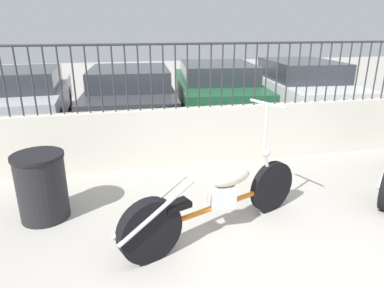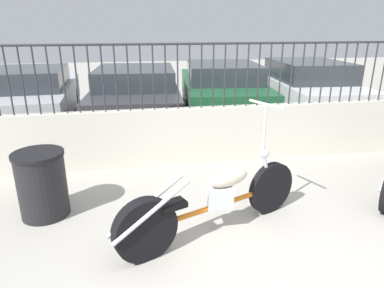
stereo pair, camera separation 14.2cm
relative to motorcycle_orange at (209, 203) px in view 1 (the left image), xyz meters
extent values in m
plane|color=#ADA89E|center=(0.47, -0.81, -0.39)|extent=(40.00, 40.00, 0.00)
cube|color=beige|center=(0.47, 2.09, 0.08)|extent=(10.03, 0.18, 0.94)
cylinder|color=#2D2D33|center=(-2.41, 2.09, 1.05)|extent=(0.02, 0.02, 1.00)
cylinder|color=#2D2D33|center=(-2.23, 2.09, 1.05)|extent=(0.02, 0.02, 1.00)
cylinder|color=#2D2D33|center=(-2.04, 2.09, 1.05)|extent=(0.02, 0.02, 1.00)
cylinder|color=#2D2D33|center=(-1.85, 2.09, 1.05)|extent=(0.02, 0.02, 1.00)
cylinder|color=#2D2D33|center=(-1.67, 2.09, 1.05)|extent=(0.02, 0.02, 1.00)
cylinder|color=#2D2D33|center=(-1.48, 2.09, 1.05)|extent=(0.02, 0.02, 1.00)
cylinder|color=#2D2D33|center=(-1.30, 2.09, 1.05)|extent=(0.02, 0.02, 1.00)
cylinder|color=#2D2D33|center=(-1.11, 2.09, 1.05)|extent=(0.02, 0.02, 1.00)
cylinder|color=#2D2D33|center=(-0.93, 2.09, 1.05)|extent=(0.02, 0.02, 1.00)
cylinder|color=#2D2D33|center=(-0.74, 2.09, 1.05)|extent=(0.02, 0.02, 1.00)
cylinder|color=#2D2D33|center=(-0.55, 2.09, 1.05)|extent=(0.02, 0.02, 1.00)
cylinder|color=#2D2D33|center=(-0.37, 2.09, 1.05)|extent=(0.02, 0.02, 1.00)
cylinder|color=#2D2D33|center=(-0.18, 2.09, 1.05)|extent=(0.02, 0.02, 1.00)
cylinder|color=#2D2D33|center=(0.00, 2.09, 1.05)|extent=(0.02, 0.02, 1.00)
cylinder|color=#2D2D33|center=(0.19, 2.09, 1.05)|extent=(0.02, 0.02, 1.00)
cylinder|color=#2D2D33|center=(0.37, 2.09, 1.05)|extent=(0.02, 0.02, 1.00)
cylinder|color=#2D2D33|center=(0.56, 2.09, 1.05)|extent=(0.02, 0.02, 1.00)
cylinder|color=#2D2D33|center=(0.75, 2.09, 1.05)|extent=(0.02, 0.02, 1.00)
cylinder|color=#2D2D33|center=(0.93, 2.09, 1.05)|extent=(0.02, 0.02, 1.00)
cylinder|color=#2D2D33|center=(1.12, 2.09, 1.05)|extent=(0.02, 0.02, 1.00)
cylinder|color=#2D2D33|center=(1.30, 2.09, 1.05)|extent=(0.02, 0.02, 1.00)
cylinder|color=#2D2D33|center=(1.49, 2.09, 1.05)|extent=(0.02, 0.02, 1.00)
cylinder|color=#2D2D33|center=(1.67, 2.09, 1.05)|extent=(0.02, 0.02, 1.00)
cylinder|color=#2D2D33|center=(1.86, 2.09, 1.05)|extent=(0.02, 0.02, 1.00)
cylinder|color=#2D2D33|center=(2.05, 2.09, 1.05)|extent=(0.02, 0.02, 1.00)
cylinder|color=#2D2D33|center=(2.23, 2.09, 1.05)|extent=(0.02, 0.02, 1.00)
cylinder|color=#2D2D33|center=(2.42, 2.09, 1.05)|extent=(0.02, 0.02, 1.00)
cylinder|color=#2D2D33|center=(2.60, 2.09, 1.05)|extent=(0.02, 0.02, 1.00)
cylinder|color=#2D2D33|center=(2.79, 2.09, 1.05)|extent=(0.02, 0.02, 1.00)
cylinder|color=#2D2D33|center=(2.97, 2.09, 1.05)|extent=(0.02, 0.02, 1.00)
cylinder|color=#2D2D33|center=(3.16, 2.09, 1.05)|extent=(0.02, 0.02, 1.00)
cylinder|color=#2D2D33|center=(3.35, 2.09, 1.05)|extent=(0.02, 0.02, 1.00)
cylinder|color=#2D2D33|center=(3.53, 2.09, 1.05)|extent=(0.02, 0.02, 1.00)
cylinder|color=#2D2D33|center=(0.47, 2.09, 1.53)|extent=(10.03, 0.04, 0.04)
cylinder|color=black|center=(0.89, 0.37, -0.07)|extent=(0.63, 0.32, 0.64)
cylinder|color=black|center=(-0.66, -0.27, -0.07)|extent=(0.66, 0.37, 0.65)
cylinder|color=orange|center=(0.12, 0.05, -0.07)|extent=(1.44, 0.64, 0.06)
cube|color=silver|center=(0.16, 0.07, 0.03)|extent=(0.28, 0.18, 0.24)
ellipsoid|color=beige|center=(0.27, 0.11, 0.23)|extent=(0.55, 0.38, 0.18)
cube|color=black|center=(-0.38, -0.16, 0.11)|extent=(0.32, 0.25, 0.06)
cylinder|color=silver|center=(0.81, 0.33, 0.18)|extent=(0.22, 0.12, 0.51)
sphere|color=silver|center=(0.75, 0.31, 0.41)|extent=(0.11, 0.11, 0.11)
cylinder|color=silver|center=(0.72, 0.30, 0.70)|extent=(0.03, 0.03, 0.55)
cylinder|color=silver|center=(0.72, 0.30, 0.98)|extent=(0.23, 0.49, 0.03)
cylinder|color=silver|center=(-0.58, -0.31, 0.15)|extent=(0.79, 0.36, 0.47)
cylinder|color=silver|center=(-0.64, -0.19, 0.15)|extent=(0.79, 0.36, 0.47)
cylinder|color=black|center=(-1.81, 0.78, -0.01)|extent=(0.56, 0.56, 0.77)
cylinder|color=black|center=(-1.81, 0.78, 0.39)|extent=(0.58, 0.58, 0.04)
cylinder|color=black|center=(-2.20, 6.46, -0.07)|extent=(0.14, 0.64, 0.64)
cylinder|color=black|center=(-2.07, 3.92, -0.07)|extent=(0.14, 0.64, 0.64)
cube|color=#B7BABF|center=(-3.02, 5.14, 0.16)|extent=(2.09, 4.19, 0.63)
cube|color=#2D3338|center=(-3.00, 4.93, 0.69)|extent=(1.79, 2.05, 0.42)
cylinder|color=black|center=(-1.38, 6.19, -0.07)|extent=(0.15, 0.65, 0.64)
cylinder|color=black|center=(0.36, 6.08, -0.07)|extent=(0.15, 0.65, 0.64)
cylinder|color=black|center=(-1.55, 3.59, -0.07)|extent=(0.15, 0.65, 0.64)
cylinder|color=black|center=(0.20, 3.48, -0.07)|extent=(0.15, 0.65, 0.64)
cube|color=#38383D|center=(-0.59, 4.83, 0.17)|extent=(2.12, 4.30, 0.65)
cube|color=#2D3338|center=(-0.61, 4.63, 0.70)|extent=(1.80, 2.12, 0.41)
cylinder|color=black|center=(0.84, 6.70, -0.07)|extent=(0.18, 0.65, 0.64)
cylinder|color=black|center=(2.56, 6.50, -0.07)|extent=(0.18, 0.65, 0.64)
cylinder|color=black|center=(0.52, 3.99, -0.07)|extent=(0.18, 0.65, 0.64)
cylinder|color=black|center=(2.24, 3.78, -0.07)|extent=(0.18, 0.65, 0.64)
cube|color=#1E5933|center=(1.54, 5.24, 0.17)|extent=(2.35, 4.59, 0.65)
cube|color=#2D3338|center=(1.51, 5.02, 0.71)|extent=(1.90, 2.30, 0.42)
cylinder|color=black|center=(3.02, 6.64, -0.07)|extent=(0.16, 0.65, 0.64)
cylinder|color=black|center=(4.67, 6.51, -0.07)|extent=(0.16, 0.65, 0.64)
cylinder|color=black|center=(2.79, 3.82, -0.07)|extent=(0.16, 0.65, 0.64)
cylinder|color=black|center=(4.45, 3.69, -0.07)|extent=(0.16, 0.65, 0.64)
cube|color=silver|center=(3.73, 5.16, 0.16)|extent=(2.13, 4.69, 0.63)
cube|color=#2D3338|center=(3.72, 4.94, 0.71)|extent=(1.76, 2.31, 0.47)
camera|label=1|loc=(-0.85, -3.11, 1.79)|focal=32.00mm
camera|label=2|loc=(-0.71, -3.14, 1.79)|focal=32.00mm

